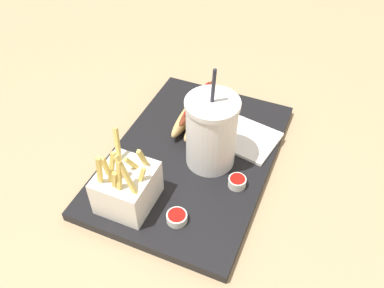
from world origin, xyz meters
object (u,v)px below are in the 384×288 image
hot_dog_1 (197,111)px  ketchup_cup_2 (177,217)px  soda_cup (212,132)px  napkin_stack (249,139)px  ketchup_cup_1 (237,182)px  fries_basket (127,187)px

hot_dog_1 → ketchup_cup_2: size_ratio=4.98×
soda_cup → hot_dog_1: soda_cup is taller
hot_dog_1 → napkin_stack: 0.13m
hot_dog_1 → napkin_stack: (0.02, 0.13, -0.02)m
hot_dog_1 → ketchup_cup_2: (0.27, 0.07, -0.02)m
ketchup_cup_2 → napkin_stack: (-0.25, 0.06, -0.01)m
soda_cup → napkin_stack: size_ratio=1.94×
soda_cup → napkin_stack: 0.13m
napkin_stack → ketchup_cup_1: bearing=7.3°
hot_dog_1 → ketchup_cup_1: hot_dog_1 is taller
napkin_stack → soda_cup: bearing=-33.5°
ketchup_cup_1 → napkin_stack: (-0.13, -0.02, -0.01)m
fries_basket → ketchup_cup_1: bearing=123.6°
hot_dog_1 → soda_cup: bearing=35.5°
soda_cup → fries_basket: size_ratio=1.50×
fries_basket → hot_dog_1: bearing=174.1°
soda_cup → ketchup_cup_2: size_ratio=5.89×
fries_basket → hot_dog_1: fries_basket is taller
hot_dog_1 → ketchup_cup_1: 0.21m
ketchup_cup_2 → hot_dog_1: bearing=-164.8°
hot_dog_1 → ketchup_cup_2: 0.28m
hot_dog_1 → napkin_stack: hot_dog_1 is taller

